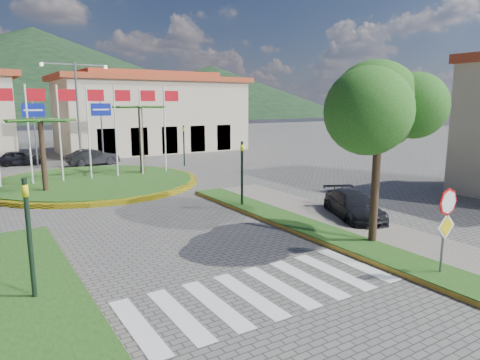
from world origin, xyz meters
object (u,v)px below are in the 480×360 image
car_dark_a (20,158)px  car_dark_b (93,157)px  roundabout_island (94,181)px  deciduous_tree (380,97)px  stop_sign (446,218)px  car_side_right (354,206)px

car_dark_a → car_dark_b: car_dark_b is taller
roundabout_island → car_dark_b: 8.50m
roundabout_island → deciduous_tree: 18.55m
roundabout_island → deciduous_tree: size_ratio=1.87×
roundabout_island → stop_sign: size_ratio=4.79×
roundabout_island → deciduous_tree: bearing=-72.1°
roundabout_island → car_dark_b: roundabout_island is taller
roundabout_island → car_dark_b: bearing=76.4°
roundabout_island → deciduous_tree: (5.50, -17.00, 5.00)m
car_side_right → roundabout_island: bearing=141.7°
stop_sign → deciduous_tree: size_ratio=0.39×
roundabout_island → car_dark_b: (2.00, 8.25, 0.48)m
stop_sign → car_side_right: bearing=65.8°
roundabout_island → car_dark_a: 11.71m
deciduous_tree → car_dark_b: size_ratio=1.71×
roundabout_island → car_side_right: bearing=-62.3°
car_dark_b → car_side_right: car_dark_b is taller
stop_sign → car_dark_a: 32.34m
roundabout_island → stop_sign: bearing=-76.3°
car_side_right → deciduous_tree: bearing=-102.1°
roundabout_island → car_side_right: size_ratio=3.12×
stop_sign → deciduous_tree: bearing=78.8°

